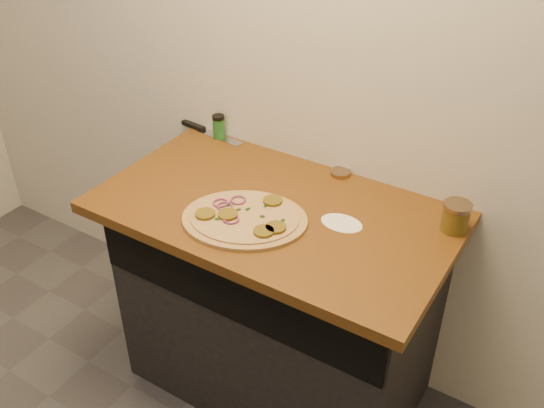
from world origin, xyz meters
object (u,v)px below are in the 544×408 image
Objects in this scene: spice_shaker at (219,127)px; chefs_knife at (206,131)px; pizza at (244,218)px; salsa_jar at (456,217)px.

chefs_knife is at bearing 173.85° from spice_shaker.
spice_shaker is at bearing 134.13° from pizza.
spice_shaker is (-1.00, 0.11, -0.00)m from salsa_jar.
salsa_jar is at bearing -6.34° from chefs_knife.
chefs_knife is at bearing 173.66° from salsa_jar.
salsa_jar reaches higher than chefs_knife.
chefs_knife is 1.08m from salsa_jar.
chefs_knife is 3.22× the size of salsa_jar.
spice_shaker is at bearing -6.15° from chefs_knife.
pizza is 0.65m from chefs_knife.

